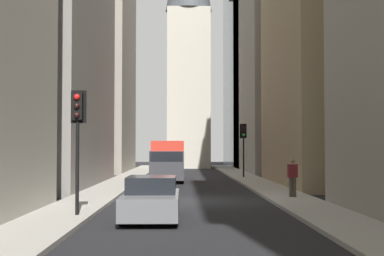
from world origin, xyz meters
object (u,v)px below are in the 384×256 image
(delivery_truck, at_px, (168,161))
(traffic_light_midblock, at_px, (244,138))
(hatchback_grey, at_px, (151,200))
(pedestrian, at_px, (293,176))
(traffic_light_foreground, at_px, (78,123))
(discarded_bottle, at_px, (89,203))

(delivery_truck, height_order, traffic_light_midblock, traffic_light_midblock)
(hatchback_grey, xyz_separation_m, pedestrian, (6.66, -6.01, 0.42))
(hatchback_grey, distance_m, traffic_light_foreground, 3.55)
(traffic_light_midblock, distance_m, discarded_bottle, 21.80)
(traffic_light_foreground, bearing_deg, delivery_truck, -7.09)
(delivery_truck, bearing_deg, traffic_light_midblock, -62.48)
(pedestrian, bearing_deg, hatchback_grey, 137.96)
(delivery_truck, xyz_separation_m, hatchback_grey, (-20.19, -0.00, -0.80))
(pedestrian, distance_m, discarded_bottle, 9.31)
(delivery_truck, relative_size, traffic_light_foreground, 1.56)
(pedestrian, bearing_deg, traffic_light_midblock, 1.16)
(delivery_truck, relative_size, discarded_bottle, 23.93)
(delivery_truck, height_order, pedestrian, delivery_truck)
(traffic_light_foreground, bearing_deg, discarded_bottle, 2.11)
(traffic_light_foreground, xyz_separation_m, traffic_light_midblock, (22.88, -8.15, -0.07))
(delivery_truck, distance_m, hatchback_grey, 20.21)
(hatchback_grey, distance_m, traffic_light_midblock, 23.96)
(hatchback_grey, distance_m, discarded_bottle, 4.12)
(delivery_truck, xyz_separation_m, discarded_bottle, (-17.01, 2.59, -1.21))
(hatchback_grey, bearing_deg, delivery_truck, 0.00)
(delivery_truck, bearing_deg, discarded_bottle, 171.36)
(hatchback_grey, relative_size, pedestrian, 2.48)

